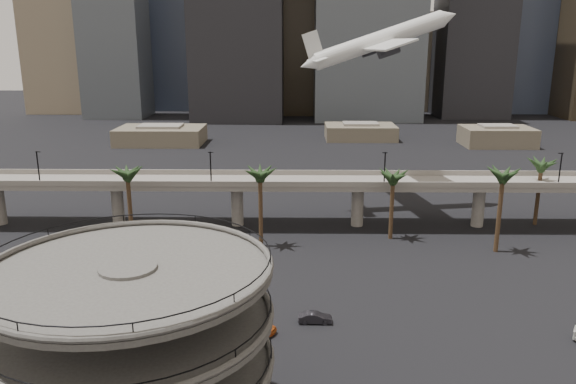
{
  "coord_description": "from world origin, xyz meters",
  "views": [
    {
      "loc": [
        -0.27,
        -43.37,
        32.69
      ],
      "look_at": [
        -1.3,
        28.0,
        13.56
      ],
      "focal_mm": 35.0,
      "sensor_mm": 36.0,
      "label": 1
    }
  ],
  "objects_px": {
    "overpass": "(297,187)",
    "car_b": "(315,318)",
    "airborne_jet": "(379,41)",
    "car_a": "(256,325)",
    "parking_ramp": "(134,342)"
  },
  "relations": [
    {
      "from": "overpass",
      "to": "car_b",
      "type": "xyz_separation_m",
      "value": [
        2.1,
        -37.22,
        -6.67
      ]
    },
    {
      "from": "airborne_jet",
      "to": "parking_ramp",
      "type": "bearing_deg",
      "value": -122.46
    },
    {
      "from": "overpass",
      "to": "car_b",
      "type": "distance_m",
      "value": 37.88
    },
    {
      "from": "overpass",
      "to": "car_a",
      "type": "relative_size",
      "value": 26.94
    },
    {
      "from": "car_a",
      "to": "overpass",
      "type": "bearing_deg",
      "value": 20.3
    },
    {
      "from": "car_a",
      "to": "car_b",
      "type": "xyz_separation_m",
      "value": [
        6.9,
        2.2,
        -0.15
      ]
    },
    {
      "from": "car_a",
      "to": "car_b",
      "type": "relative_size",
      "value": 1.19
    },
    {
      "from": "car_a",
      "to": "car_b",
      "type": "distance_m",
      "value": 7.25
    },
    {
      "from": "car_a",
      "to": "parking_ramp",
      "type": "bearing_deg",
      "value": -175.5
    },
    {
      "from": "overpass",
      "to": "car_b",
      "type": "bearing_deg",
      "value": -86.76
    },
    {
      "from": "overpass",
      "to": "car_a",
      "type": "height_order",
      "value": "overpass"
    },
    {
      "from": "car_b",
      "to": "overpass",
      "type": "bearing_deg",
      "value": 3.84
    },
    {
      "from": "parking_ramp",
      "to": "car_a",
      "type": "height_order",
      "value": "parking_ramp"
    },
    {
      "from": "airborne_jet",
      "to": "car_b",
      "type": "height_order",
      "value": "airborne_jet"
    },
    {
      "from": "parking_ramp",
      "to": "overpass",
      "type": "xyz_separation_m",
      "value": [
        13.0,
        59.0,
        -2.5
      ]
    }
  ]
}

